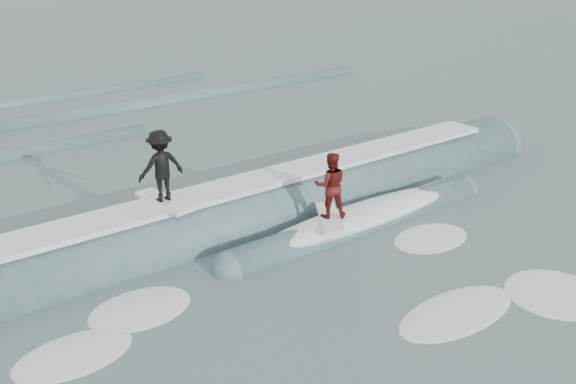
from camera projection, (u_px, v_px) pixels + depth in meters
ground at (350, 263)px, 16.69m from camera, size 160.00×160.00×0.00m
breaking_wave at (279, 215)px, 19.35m from camera, size 23.95×4.00×2.43m
surfer_black at (161, 168)px, 16.69m from camera, size 1.26×2.05×2.02m
surfer_red at (330, 188)px, 17.55m from camera, size 1.52×1.99×1.97m
whitewater at (382, 279)px, 15.92m from camera, size 15.22×7.64×0.10m
far_swells at (53, 123)px, 28.67m from camera, size 37.17×8.65×0.80m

